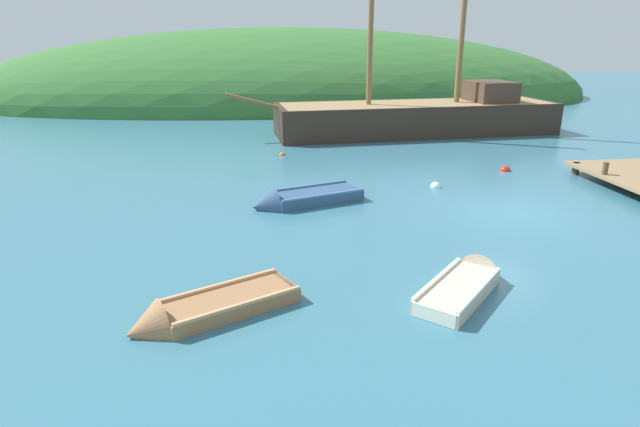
{
  "coord_description": "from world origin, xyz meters",
  "views": [
    {
      "loc": [
        -7.9,
        -14.7,
        5.27
      ],
      "look_at": [
        -6.03,
        -0.57,
        0.38
      ],
      "focal_mm": 29.26,
      "sensor_mm": 36.0,
      "label": 1
    }
  ],
  "objects_px": {
    "buoy_white": "(435,187)",
    "buoy_red": "(505,171)",
    "rowboat_outer_right": "(466,285)",
    "sailing_ship": "(419,123)",
    "buoy_orange": "(282,155)",
    "rowboat_portside": "(201,313)",
    "rowboat_far": "(298,201)"
  },
  "relations": [
    {
      "from": "rowboat_far",
      "to": "buoy_orange",
      "type": "distance_m",
      "value": 7.43
    },
    {
      "from": "rowboat_outer_right",
      "to": "buoy_orange",
      "type": "relative_size",
      "value": 10.29
    },
    {
      "from": "rowboat_far",
      "to": "buoy_white",
      "type": "height_order",
      "value": "rowboat_far"
    },
    {
      "from": "rowboat_portside",
      "to": "buoy_red",
      "type": "xyz_separation_m",
      "value": [
        11.39,
        10.3,
        -0.09
      ]
    },
    {
      "from": "buoy_orange",
      "to": "rowboat_far",
      "type": "bearing_deg",
      "value": -89.6
    },
    {
      "from": "rowboat_outer_right",
      "to": "sailing_ship",
      "type": "bearing_deg",
      "value": 28.5
    },
    {
      "from": "sailing_ship",
      "to": "buoy_orange",
      "type": "relative_size",
      "value": 64.36
    },
    {
      "from": "rowboat_outer_right",
      "to": "buoy_white",
      "type": "xyz_separation_m",
      "value": [
        2.11,
        7.9,
        -0.1
      ]
    },
    {
      "from": "rowboat_portside",
      "to": "buoy_red",
      "type": "bearing_deg",
      "value": -164.29
    },
    {
      "from": "buoy_orange",
      "to": "rowboat_portside",
      "type": "bearing_deg",
      "value": -99.88
    },
    {
      "from": "sailing_ship",
      "to": "buoy_orange",
      "type": "height_order",
      "value": "sailing_ship"
    },
    {
      "from": "rowboat_far",
      "to": "buoy_white",
      "type": "relative_size",
      "value": 10.25
    },
    {
      "from": "rowboat_far",
      "to": "buoy_orange",
      "type": "xyz_separation_m",
      "value": [
        -0.05,
        7.43,
        -0.12
      ]
    },
    {
      "from": "buoy_white",
      "to": "buoy_red",
      "type": "height_order",
      "value": "buoy_red"
    },
    {
      "from": "rowboat_far",
      "to": "buoy_red",
      "type": "relative_size",
      "value": 9.0
    },
    {
      "from": "sailing_ship",
      "to": "buoy_white",
      "type": "bearing_deg",
      "value": 71.64
    },
    {
      "from": "buoy_white",
      "to": "buoy_orange",
      "type": "relative_size",
      "value": 1.34
    },
    {
      "from": "rowboat_portside",
      "to": "buoy_red",
      "type": "height_order",
      "value": "rowboat_portside"
    },
    {
      "from": "rowboat_portside",
      "to": "rowboat_outer_right",
      "type": "bearing_deg",
      "value": 158.16
    },
    {
      "from": "sailing_ship",
      "to": "buoy_orange",
      "type": "xyz_separation_m",
      "value": [
        -7.94,
        -4.55,
        -0.63
      ]
    },
    {
      "from": "rowboat_portside",
      "to": "buoy_orange",
      "type": "xyz_separation_m",
      "value": [
        2.51,
        14.4,
        -0.09
      ]
    },
    {
      "from": "rowboat_far",
      "to": "buoy_red",
      "type": "bearing_deg",
      "value": -178.08
    },
    {
      "from": "rowboat_portside",
      "to": "rowboat_far",
      "type": "relative_size",
      "value": 0.91
    },
    {
      "from": "rowboat_portside",
      "to": "buoy_red",
      "type": "relative_size",
      "value": 8.16
    },
    {
      "from": "rowboat_outer_right",
      "to": "rowboat_far",
      "type": "height_order",
      "value": "rowboat_far"
    },
    {
      "from": "rowboat_far",
      "to": "buoy_red",
      "type": "distance_m",
      "value": 9.44
    },
    {
      "from": "sailing_ship",
      "to": "rowboat_portside",
      "type": "height_order",
      "value": "sailing_ship"
    },
    {
      "from": "rowboat_outer_right",
      "to": "buoy_red",
      "type": "xyz_separation_m",
      "value": [
        5.75,
        9.85,
        -0.1
      ]
    },
    {
      "from": "buoy_orange",
      "to": "buoy_white",
      "type": "bearing_deg",
      "value": -49.1
    },
    {
      "from": "rowboat_far",
      "to": "rowboat_portside",
      "type": "bearing_deg",
      "value": 51.06
    },
    {
      "from": "sailing_ship",
      "to": "rowboat_outer_right",
      "type": "bearing_deg",
      "value": 71.39
    },
    {
      "from": "buoy_white",
      "to": "sailing_ship",
      "type": "bearing_deg",
      "value": 75.65
    }
  ]
}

